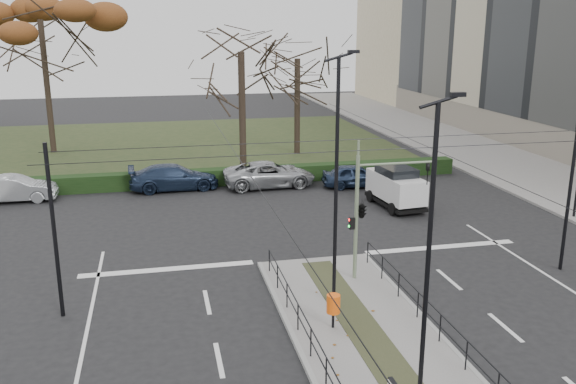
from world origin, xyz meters
The scene contains 19 objects.
ground centered at (0.00, 0.00, 0.00)m, with size 140.00×140.00×0.00m, color black.
median_island centered at (0.00, -2.50, 0.07)m, with size 4.40×15.00×0.14m, color slate.
sidewalk_east centered at (18.00, 22.00, 0.07)m, with size 8.00×90.00×0.14m, color slate.
park centered at (-6.00, 32.00, 0.05)m, with size 38.00×26.00×0.10m, color #243118.
hedge centered at (-6.00, 18.60, 0.50)m, with size 38.00×1.00×1.00m, color black.
median_railing centered at (0.00, -2.60, 0.98)m, with size 4.14×13.24×0.92m.
catenary centered at (0.00, 1.62, 3.42)m, with size 20.00×34.00×6.00m.
traffic_light centered at (1.33, 2.66, 2.95)m, with size 3.28×1.89×4.83m.
litter_bin centered at (-0.91, -1.03, 0.95)m, with size 0.44×0.44×1.13m.
streetlamp_median_near centered at (-0.15, -6.00, 4.23)m, with size 0.67×0.14×8.04m.
streetlamp_median_far centered at (-0.37, 0.65, 4.55)m, with size 0.73×0.15×8.68m.
parked_car_second centered at (-14.06, 17.29, 0.74)m, with size 1.56×4.47×1.47m, color #989B9F.
parked_car_third centered at (-5.25, 17.99, 0.77)m, with size 2.15×5.29×1.54m, color #1C2942.
parked_car_fourth centered at (0.50, 17.45, 0.78)m, with size 2.58×5.59×1.55m, color #989B9F.
white_van centered at (6.38, 11.73, 1.17)m, with size 2.23×4.24×2.24m.
rust_tree centered at (-13.97, 30.99, 9.98)m, with size 10.74×10.74×13.00m.
bare_tree_center centered at (4.35, 26.52, 6.68)m, with size 7.07×7.07×9.44m.
bare_tree_near centered at (-0.67, 20.55, 7.41)m, with size 6.77×6.77×10.48m.
parked_car_fifth centered at (5.65, 16.26, 0.70)m, with size 1.66×4.13×1.41m, color #1C2942.
Camera 1 is at (-6.14, -18.14, 9.57)m, focal length 38.00 mm.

